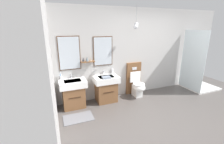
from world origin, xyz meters
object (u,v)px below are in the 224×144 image
Objects in this scene: vanity_sink_right at (106,88)px; soap_dispenser at (112,71)px; folded_hand_towel at (106,77)px; toothbrush_cup at (61,77)px; vanity_sink_left at (73,93)px; toilet at (136,84)px; shower_tray at (197,78)px.

soap_dispenser reaches higher than vanity_sink_right.
vanity_sink_right is 0.40m from folded_hand_towel.
vanity_sink_right is at bearing -8.65° from toothbrush_cup.
vanity_sink_left is 0.95m from folded_hand_towel.
toilet is 2.19m from toothbrush_cup.
toothbrush_cup is at bearing 163.48° from folded_hand_towel.
soap_dispenser is at bearing 0.41° from toothbrush_cup.
toothbrush_cup is at bearing 173.99° from shower_tray.
toilet is 2.21m from shower_tray.
vanity_sink_left is at bearing -34.35° from toothbrush_cup.
toothbrush_cup reaches higher than folded_hand_towel.
shower_tray reaches higher than vanity_sink_right.
vanity_sink_right is 3.68× the size of toothbrush_cup.
vanity_sink_left is 3.34× the size of folded_hand_towel.
vanity_sink_left is 0.90m from vanity_sink_right.
shower_tray reaches higher than folded_hand_towel.
toilet is 0.51× the size of shower_tray.
toothbrush_cup is 1.11× the size of soap_dispenser.
toothbrush_cup reaches higher than soap_dispenser.
toilet is 1.10m from folded_hand_towel.
soap_dispenser is 2.97m from shower_tray.
shower_tray reaches higher than toothbrush_cup.
shower_tray reaches higher than toilet.
shower_tray is at bearing -5.04° from vanity_sink_right.
folded_hand_towel is at bearing -10.24° from vanity_sink_left.
vanity_sink_right is at bearing -179.07° from toilet.
toilet is at bearing -13.47° from soap_dispenser.
soap_dispenser is at bearing 166.53° from toilet.
soap_dispenser is at bearing 34.87° from vanity_sink_right.
folded_hand_towel is at bearing -131.98° from soap_dispenser.
vanity_sink_left is 1.26m from soap_dispenser.
soap_dispenser is (1.43, 0.01, 0.02)m from toothbrush_cup.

